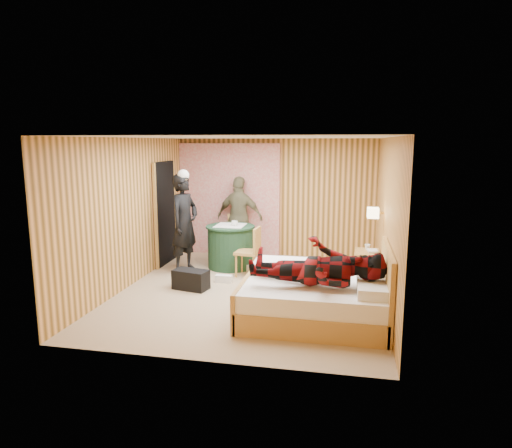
% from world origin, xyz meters
% --- Properties ---
extents(floor, '(4.20, 5.00, 0.01)m').
position_xyz_m(floor, '(0.00, 0.00, 0.00)').
color(floor, tan).
rests_on(floor, ground).
extents(ceiling, '(4.20, 5.00, 0.01)m').
position_xyz_m(ceiling, '(0.00, 0.00, 2.50)').
color(ceiling, silver).
rests_on(ceiling, wall_back).
extents(wall_back, '(4.20, 0.02, 2.50)m').
position_xyz_m(wall_back, '(0.00, 2.50, 1.25)').
color(wall_back, '#EDA65B').
rests_on(wall_back, floor).
extents(wall_left, '(0.02, 5.00, 2.50)m').
position_xyz_m(wall_left, '(-2.10, 0.00, 1.25)').
color(wall_left, '#EDA65B').
rests_on(wall_left, floor).
extents(wall_right, '(0.02, 5.00, 2.50)m').
position_xyz_m(wall_right, '(2.10, 0.00, 1.25)').
color(wall_right, '#EDA65B').
rests_on(wall_right, floor).
extents(curtain, '(2.20, 0.08, 2.40)m').
position_xyz_m(curtain, '(-1.00, 2.43, 1.20)').
color(curtain, beige).
rests_on(curtain, floor).
extents(doorway, '(0.06, 0.90, 2.05)m').
position_xyz_m(doorway, '(-2.06, 1.40, 1.02)').
color(doorway, black).
rests_on(doorway, floor).
extents(wall_lamp, '(0.26, 0.24, 0.16)m').
position_xyz_m(wall_lamp, '(1.92, 0.45, 1.30)').
color(wall_lamp, gold).
rests_on(wall_lamp, wall_right).
extents(bed, '(1.98, 1.54, 1.06)m').
position_xyz_m(bed, '(1.13, -1.00, 0.31)').
color(bed, tan).
rests_on(bed, floor).
extents(nightstand, '(0.44, 0.59, 0.57)m').
position_xyz_m(nightstand, '(1.88, 0.81, 0.30)').
color(nightstand, tan).
rests_on(nightstand, floor).
extents(round_table, '(0.95, 0.95, 0.84)m').
position_xyz_m(round_table, '(-0.70, 1.35, 0.42)').
color(round_table, '#22492B').
rests_on(round_table, floor).
extents(chair_far, '(0.53, 0.53, 0.93)m').
position_xyz_m(chair_far, '(-0.73, 2.09, 0.54)').
color(chair_far, tan).
rests_on(chair_far, floor).
extents(chair_near, '(0.44, 0.44, 0.91)m').
position_xyz_m(chair_near, '(-0.17, 0.85, 0.53)').
color(chair_near, tan).
rests_on(chair_near, floor).
extents(duffel_bag, '(0.63, 0.42, 0.33)m').
position_xyz_m(duffel_bag, '(-1.01, -0.09, 0.16)').
color(duffel_bag, black).
rests_on(duffel_bag, floor).
extents(sneaker_left, '(0.29, 0.12, 0.13)m').
position_xyz_m(sneaker_left, '(-0.57, 0.37, 0.06)').
color(sneaker_left, white).
rests_on(sneaker_left, floor).
extents(sneaker_right, '(0.29, 0.15, 0.12)m').
position_xyz_m(sneaker_right, '(-0.34, 1.17, 0.06)').
color(sneaker_right, white).
rests_on(sneaker_right, floor).
extents(woman_standing, '(0.62, 0.78, 1.85)m').
position_xyz_m(woman_standing, '(-1.47, 0.90, 0.93)').
color(woman_standing, black).
rests_on(woman_standing, floor).
extents(man_at_table, '(1.06, 0.57, 1.72)m').
position_xyz_m(man_at_table, '(-0.70, 2.14, 0.86)').
color(man_at_table, '#6C6748').
rests_on(man_at_table, floor).
extents(man_on_bed, '(0.86, 0.67, 1.77)m').
position_xyz_m(man_on_bed, '(1.15, -1.23, 0.96)').
color(man_on_bed, '#66090B').
rests_on(man_on_bed, bed).
extents(book_lower, '(0.19, 0.24, 0.02)m').
position_xyz_m(book_lower, '(1.88, 0.76, 0.58)').
color(book_lower, white).
rests_on(book_lower, nightstand).
extents(book_upper, '(0.18, 0.24, 0.02)m').
position_xyz_m(book_upper, '(1.88, 0.76, 0.60)').
color(book_upper, white).
rests_on(book_upper, nightstand).
extents(cup_nightstand, '(0.12, 0.12, 0.09)m').
position_xyz_m(cup_nightstand, '(1.88, 0.94, 0.62)').
color(cup_nightstand, white).
rests_on(cup_nightstand, nightstand).
extents(cup_table, '(0.15, 0.15, 0.10)m').
position_xyz_m(cup_table, '(-0.60, 1.30, 0.89)').
color(cup_table, white).
rests_on(cup_table, round_table).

